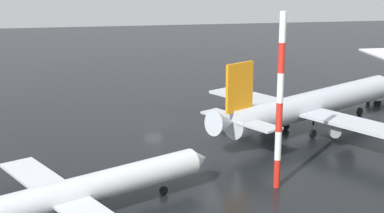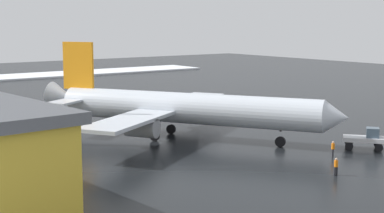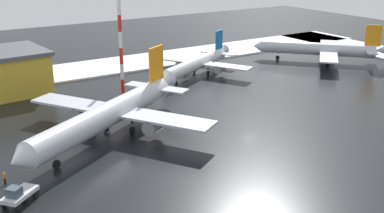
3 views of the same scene
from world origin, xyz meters
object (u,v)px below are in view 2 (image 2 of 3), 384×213
airplane_far_rear (180,108)px  ground_crew_near_tug (336,166)px  pushback_tug (366,138)px  ground_crew_beside_wing (333,148)px

airplane_far_rear → ground_crew_near_tug: size_ratio=20.77×
pushback_tug → airplane_far_rear: bearing=178.5°
airplane_far_rear → pushback_tug: airplane_far_rear is taller
ground_crew_near_tug → pushback_tug: bearing=-35.3°
airplane_far_rear → pushback_tug: 22.24m
ground_crew_beside_wing → pushback_tug: bearing=59.9°
ground_crew_beside_wing → airplane_far_rear: bearing=170.3°
pushback_tug → ground_crew_beside_wing: pushback_tug is taller
ground_crew_near_tug → airplane_far_rear: bearing=33.9°
airplane_far_rear → ground_crew_near_tug: airplane_far_rear is taller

